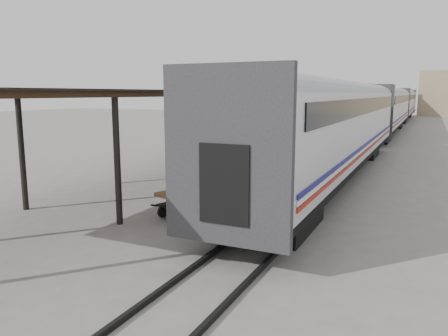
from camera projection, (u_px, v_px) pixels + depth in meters
ground at (189, 213)px, 14.85m from camera, size 160.00×160.00×0.00m
train at (386, 107)px, 43.19m from camera, size 3.45×76.01×4.01m
canopy at (294, 94)px, 37.00m from camera, size 4.90×64.30×4.15m
rails at (385, 133)px, 43.82m from camera, size 1.54×150.00×0.12m
building_left at (341, 98)px, 91.67m from camera, size 12.00×8.00×6.00m
baggage_cart at (194, 196)px, 14.57m from camera, size 1.95×2.67×0.86m
suitcase_stack at (200, 182)px, 14.81m from camera, size 1.41×1.25×0.56m
luggage_tug at (259, 144)px, 29.33m from camera, size 1.51×1.83×1.40m
porter at (191, 170)px, 13.71m from camera, size 0.54×0.67×1.59m
pedestrian at (272, 142)px, 27.91m from camera, size 1.17×0.72×1.86m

